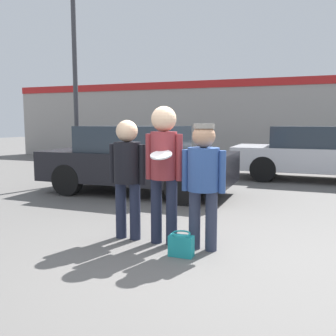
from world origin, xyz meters
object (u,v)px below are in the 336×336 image
person_left (127,169)px  parked_car_near (137,159)px  person_middle_with_frisbee (164,161)px  person_right (203,175)px  parked_car_far (321,153)px  handbag (181,245)px  street_lamp (82,34)px

person_left → parked_car_near: bearing=113.4°
person_middle_with_frisbee → person_right: person_middle_with_frisbee is taller
parked_car_far → handbag: bearing=-103.6°
person_left → street_lamp: size_ratio=0.26×
person_right → handbag: person_right is taller
person_left → person_right: (1.11, -0.07, -0.02)m
person_right → street_lamp: bearing=137.9°
person_left → street_lamp: (-3.20, 3.82, 2.85)m
parked_car_far → handbag: 7.26m
person_middle_with_frisbee → parked_car_far: bearing=72.7°
handbag → parked_car_near: bearing=122.9°
person_right → parked_car_far: (1.52, 6.70, -0.21)m
street_lamp → handbag: size_ratio=20.96×
person_middle_with_frisbee → street_lamp: street_lamp is taller
parked_car_near → parked_car_far: parked_car_near is taller
person_right → parked_car_far: 6.87m
person_middle_with_frisbee → handbag: bearing=-45.2°
person_middle_with_frisbee → person_right: 0.57m
person_right → parked_car_near: bearing=127.7°
street_lamp → person_right: bearing=-42.1°
person_middle_with_frisbee → parked_car_near: bearing=121.2°
person_middle_with_frisbee → handbag: size_ratio=6.12×
person_right → person_left: bearing=176.2°
person_left → person_middle_with_frisbee: size_ratio=0.90×
street_lamp → parked_car_far: bearing=25.7°
parked_car_near → handbag: 4.23m
person_left → handbag: size_ratio=5.53×
parked_car_far → street_lamp: street_lamp is taller
person_right → parked_car_near: size_ratio=0.37×
parked_car_far → person_right: bearing=-102.8°
parked_car_near → parked_car_far: size_ratio=0.91×
parked_car_near → parked_car_far: bearing=41.6°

